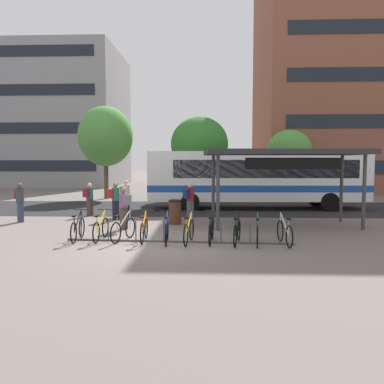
# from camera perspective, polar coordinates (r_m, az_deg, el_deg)

# --- Properties ---
(ground) EXTENTS (200.00, 200.00, 0.00)m
(ground) POSITION_cam_1_polar(r_m,az_deg,el_deg) (12.47, -4.45, -7.71)
(ground) COLOR #6B605B
(bus_lane_asphalt) EXTENTS (80.00, 7.20, 0.01)m
(bus_lane_asphalt) POSITION_cam_1_polar(r_m,az_deg,el_deg) (21.99, -1.47, -2.40)
(bus_lane_asphalt) COLOR #232326
(bus_lane_asphalt) RESTS_ON ground
(city_bus) EXTENTS (12.11, 2.99, 3.20)m
(city_bus) POSITION_cam_1_polar(r_m,az_deg,el_deg) (21.96, 9.35, 2.17)
(city_bus) COLOR white
(city_bus) RESTS_ON ground
(bike_rack) EXTENTS (7.46, 0.52, 0.70)m
(bike_rack) POSITION_cam_1_polar(r_m,az_deg,el_deg) (12.70, -2.09, -7.04)
(bike_rack) COLOR #47474C
(bike_rack) RESTS_ON ground
(parked_bicycle_black_0) EXTENTS (0.52, 1.72, 0.99)m
(parked_bicycle_black_0) POSITION_cam_1_polar(r_m,az_deg,el_deg) (13.51, -16.51, -5.28)
(parked_bicycle_black_0) COLOR black
(parked_bicycle_black_0) RESTS_ON ground
(parked_bicycle_yellow_1) EXTENTS (0.52, 1.72, 0.99)m
(parked_bicycle_yellow_1) POSITION_cam_1_polar(r_m,az_deg,el_deg) (13.34, -13.30, -5.34)
(parked_bicycle_yellow_1) COLOR black
(parked_bicycle_yellow_1) RESTS_ON ground
(parked_bicycle_silver_2) EXTENTS (0.64, 1.67, 0.99)m
(parked_bicycle_silver_2) POSITION_cam_1_polar(r_m,az_deg,el_deg) (13.14, -10.11, -5.44)
(parked_bicycle_silver_2) COLOR black
(parked_bicycle_silver_2) RESTS_ON ground
(parked_bicycle_orange_3) EXTENTS (0.52, 1.72, 0.99)m
(parked_bicycle_orange_3) POSITION_cam_1_polar(r_m,az_deg,el_deg) (12.89, -7.08, -5.59)
(parked_bicycle_orange_3) COLOR black
(parked_bicycle_orange_3) RESTS_ON ground
(parked_bicycle_blue_4) EXTENTS (0.52, 1.72, 0.99)m
(parked_bicycle_blue_4) POSITION_cam_1_polar(r_m,az_deg,el_deg) (12.64, -3.75, -5.77)
(parked_bicycle_blue_4) COLOR black
(parked_bicycle_blue_4) RESTS_ON ground
(parked_bicycle_yellow_5) EXTENTS (0.52, 1.71, 0.99)m
(parked_bicycle_yellow_5) POSITION_cam_1_polar(r_m,az_deg,el_deg) (12.54, -0.47, -5.84)
(parked_bicycle_yellow_5) COLOR black
(parked_bicycle_yellow_5) RESTS_ON ground
(parked_bicycle_black_6) EXTENTS (0.52, 1.72, 0.99)m
(parked_bicycle_black_6) POSITION_cam_1_polar(r_m,az_deg,el_deg) (12.65, 2.86, -5.76)
(parked_bicycle_black_6) COLOR black
(parked_bicycle_black_6) RESTS_ON ground
(parked_bicycle_black_7) EXTENTS (0.54, 1.70, 0.99)m
(parked_bicycle_black_7) POSITION_cam_1_polar(r_m,az_deg,el_deg) (12.47, 6.67, -5.93)
(parked_bicycle_black_7) COLOR black
(parked_bicycle_black_7) RESTS_ON ground
(parked_bicycle_green_8) EXTENTS (0.52, 1.72, 0.99)m
(parked_bicycle_green_8) POSITION_cam_1_polar(r_m,az_deg,el_deg) (12.47, 9.63, -5.96)
(parked_bicycle_green_8) COLOR black
(parked_bicycle_green_8) RESTS_ON ground
(parked_bicycle_silver_9) EXTENTS (0.52, 1.72, 0.99)m
(parked_bicycle_silver_9) POSITION_cam_1_polar(r_m,az_deg,el_deg) (12.67, 13.51, -5.86)
(parked_bicycle_silver_9) COLOR black
(parked_bicycle_silver_9) RESTS_ON ground
(transit_shelter) EXTENTS (6.64, 3.35, 3.12)m
(transit_shelter) POSITION_cam_1_polar(r_m,az_deg,el_deg) (16.21, 13.56, 5.37)
(transit_shelter) COLOR #38383D
(transit_shelter) RESTS_ON ground
(commuter_grey_pack_0) EXTENTS (0.59, 0.59, 1.64)m
(commuter_grey_pack_0) POSITION_cam_1_polar(r_m,az_deg,el_deg) (15.29, -9.99, -1.92)
(commuter_grey_pack_0) COLOR #47382D
(commuter_grey_pack_0) RESTS_ON ground
(commuter_grey_pack_1) EXTENTS (0.59, 0.58, 1.74)m
(commuter_grey_pack_1) POSITION_cam_1_polar(r_m,az_deg,el_deg) (19.11, -9.75, -0.48)
(commuter_grey_pack_1) COLOR black
(commuter_grey_pack_1) RESTS_ON ground
(commuter_red_pack_2) EXTENTS (0.60, 0.54, 1.69)m
(commuter_red_pack_2) POSITION_cam_1_polar(r_m,az_deg,el_deg) (17.82, -11.33, -0.94)
(commuter_red_pack_2) COLOR black
(commuter_red_pack_2) RESTS_ON ground
(commuter_navy_pack_3) EXTENTS (0.58, 0.59, 1.67)m
(commuter_navy_pack_3) POSITION_cam_1_polar(r_m,az_deg,el_deg) (17.69, -0.34, -0.94)
(commuter_navy_pack_3) COLOR #565660
(commuter_navy_pack_3) RESTS_ON ground
(commuter_maroon_pack_4) EXTENTS (0.59, 0.59, 1.73)m
(commuter_maroon_pack_4) POSITION_cam_1_polar(r_m,az_deg,el_deg) (18.46, -24.09, -1.00)
(commuter_maroon_pack_4) COLOR #2D3851
(commuter_maroon_pack_4) RESTS_ON ground
(commuter_maroon_pack_5) EXTENTS (0.48, 0.60, 1.61)m
(commuter_maroon_pack_5) POSITION_cam_1_polar(r_m,az_deg,el_deg) (19.48, -14.94, -0.71)
(commuter_maroon_pack_5) COLOR #47382D
(commuter_maroon_pack_5) RESTS_ON ground
(trash_bin) EXTENTS (0.55, 0.55, 1.03)m
(trash_bin) POSITION_cam_1_polar(r_m,az_deg,el_deg) (16.37, -2.51, -2.94)
(trash_bin) COLOR #4C2819
(trash_bin) RESTS_ON ground
(street_tree_0) EXTENTS (3.30, 3.30, 5.06)m
(street_tree_0) POSITION_cam_1_polar(r_m,az_deg,el_deg) (30.25, 14.17, 6.03)
(street_tree_0) COLOR brown
(street_tree_0) RESTS_ON ground
(street_tree_1) EXTENTS (3.88, 3.88, 6.58)m
(street_tree_1) POSITION_cam_1_polar(r_m,az_deg,el_deg) (28.47, -12.65, 8.00)
(street_tree_1) COLOR brown
(street_tree_1) RESTS_ON ground
(street_tree_2) EXTENTS (4.01, 4.01, 5.79)m
(street_tree_2) POSITION_cam_1_polar(r_m,az_deg,el_deg) (27.27, 1.11, 7.05)
(street_tree_2) COLOR brown
(street_tree_2) RESTS_ON ground
(building_left_wing) EXTENTS (18.26, 12.29, 15.03)m
(building_left_wing) POSITION_cam_1_polar(r_m,az_deg,el_deg) (48.50, -21.30, 9.93)
(building_left_wing) COLOR gray
(building_left_wing) RESTS_ON ground
(building_right_wing) EXTENTS (19.16, 13.79, 22.06)m
(building_right_wing) POSITION_cam_1_polar(r_m,az_deg,el_deg) (42.07, 23.68, 15.60)
(building_right_wing) COLOR brown
(building_right_wing) RESTS_ON ground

